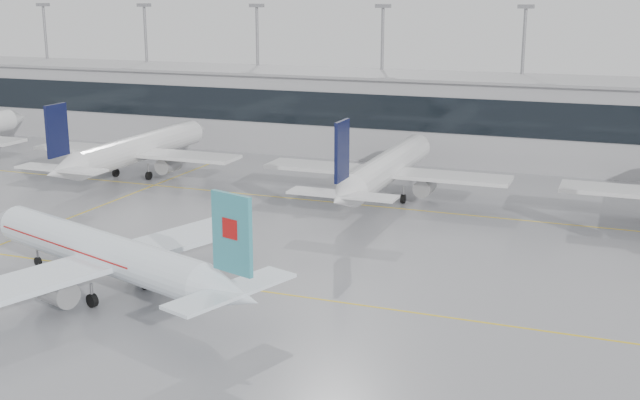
% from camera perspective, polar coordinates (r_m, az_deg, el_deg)
% --- Properties ---
extents(ground, '(320.00, 320.00, 0.00)m').
position_cam_1_polar(ground, '(66.65, -3.75, -6.54)').
color(ground, gray).
rests_on(ground, ground).
extents(taxi_line_main, '(120.00, 0.25, 0.01)m').
position_cam_1_polar(taxi_line_main, '(66.65, -3.75, -6.54)').
color(taxi_line_main, gold).
rests_on(taxi_line_main, ground).
extents(taxi_line_north, '(120.00, 0.25, 0.01)m').
position_cam_1_polar(taxi_line_north, '(93.43, 3.98, -0.45)').
color(taxi_line_north, gold).
rests_on(taxi_line_north, ground).
extents(taxi_line_cross, '(0.25, 60.00, 0.01)m').
position_cam_1_polar(taxi_line_cross, '(94.06, -16.62, -0.92)').
color(taxi_line_cross, gold).
rests_on(taxi_line_cross, ground).
extents(terminal, '(180.00, 15.00, 12.00)m').
position_cam_1_polar(terminal, '(122.63, 8.50, 5.80)').
color(terminal, '#9A9A9D').
rests_on(terminal, ground).
extents(terminal_glass, '(180.00, 0.20, 5.00)m').
position_cam_1_polar(terminal_glass, '(115.14, 7.68, 6.05)').
color(terminal_glass, black).
rests_on(terminal_glass, ground).
extents(terminal_roof, '(182.00, 16.00, 0.40)m').
position_cam_1_polar(terminal_roof, '(121.90, 8.61, 8.69)').
color(terminal_roof, gray).
rests_on(terminal_roof, ground).
extents(light_masts, '(156.40, 1.00, 22.60)m').
position_cam_1_polar(light_masts, '(127.64, 9.23, 9.42)').
color(light_masts, gray).
rests_on(light_masts, ground).
extents(air_canada_jet, '(34.02, 27.44, 10.79)m').
position_cam_1_polar(air_canada_jet, '(67.06, -14.81, -3.79)').
color(air_canada_jet, white).
rests_on(air_canada_jet, ground).
extents(parked_jet_b, '(29.64, 36.96, 11.72)m').
position_cam_1_polar(parked_jet_b, '(110.89, -12.96, 3.52)').
color(parked_jet_b, silver).
rests_on(parked_jet_b, ground).
extents(parked_jet_c, '(29.64, 36.96, 11.72)m').
position_cam_1_polar(parked_jet_c, '(96.02, 4.68, 2.22)').
color(parked_jet_c, silver).
rests_on(parked_jet_c, ground).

